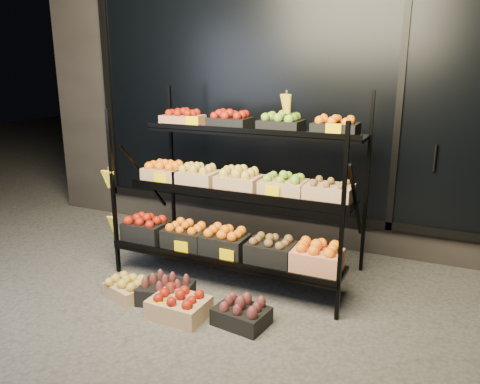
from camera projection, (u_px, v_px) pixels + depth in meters
The scene contains 8 objects.
ground at pixel (206, 302), 3.80m from camera, with size 24.00×24.00×0.00m, color #514F4C.
building at pixel (307, 75), 5.61m from camera, with size 6.00×2.08×3.50m.
display_rack at pixel (236, 191), 4.12m from camera, with size 2.18×1.02×1.74m.
tag_floor_a at pixel (160, 314), 3.50m from camera, with size 0.13×0.01×0.12m, color #F1C900.
floor_crate_left at pixel (127, 288), 3.86m from camera, with size 0.41×0.35×0.18m.
floor_crate_midleft at pixel (166, 290), 3.79m from camera, with size 0.47×0.38×0.21m.
floor_crate_midright at pixel (179, 304), 3.56m from camera, with size 0.44×0.33×0.21m.
floor_crate_right at pixel (242, 313), 3.45m from camera, with size 0.42×0.33×0.20m.
Camera 1 is at (1.68, -3.00, 1.86)m, focal length 35.00 mm.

